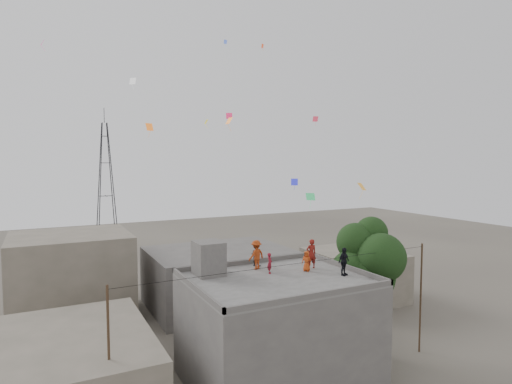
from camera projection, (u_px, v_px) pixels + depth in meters
ground at (277, 381)px, 25.01m from camera, size 140.00×140.00×0.00m
main_building at (277, 330)px, 24.79m from camera, size 10.00×8.00×6.10m
parapet at (277, 276)px, 24.56m from camera, size 10.00×8.00×0.30m
stair_head_box at (209, 258)px, 25.37m from camera, size 1.60×1.80×2.00m
neighbor_west at (69, 375)px, 21.69m from camera, size 8.00×10.00×4.00m
neighbor_north at (219, 277)px, 38.19m from camera, size 12.00×9.00×5.00m
neighbor_northwest at (71, 277)px, 34.48m from camera, size 9.00×8.00×7.00m
neighbor_east at (354, 275)px, 40.06m from camera, size 7.00×8.00×4.40m
tree at (369, 263)px, 28.42m from camera, size 4.90×4.60×9.10m
utility_line at (296, 323)px, 23.85m from camera, size 20.12×0.62×7.40m
transmission_tower at (106, 189)px, 58.14m from camera, size 2.97×2.97×20.01m
person_red_adult at (311, 254)px, 26.90m from camera, size 0.73×0.52×1.86m
person_orange_child at (307, 261)px, 26.24m from camera, size 0.68×0.73×1.25m
person_dark_child at (256, 255)px, 27.53m from camera, size 0.83×0.86×1.40m
person_dark_adult at (344, 262)px, 25.23m from camera, size 1.05×0.67×1.66m
person_orange_adult at (256, 255)px, 26.68m from camera, size 1.33×0.99×1.83m
person_red_child at (270, 263)px, 25.68m from camera, size 0.47×0.54×1.25m
kites at (245, 127)px, 30.18m from camera, size 22.13×13.82×12.66m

